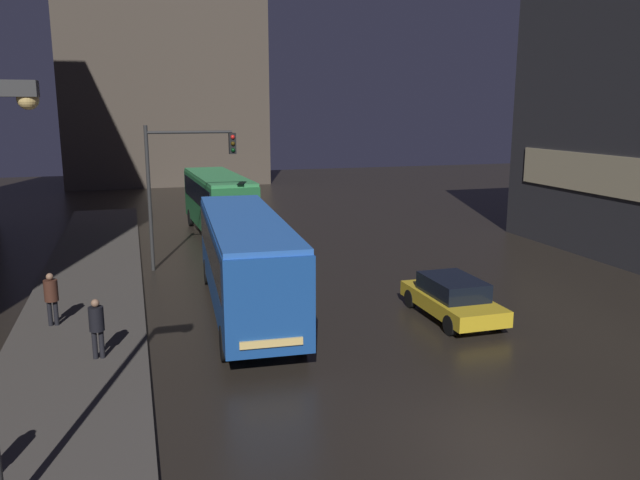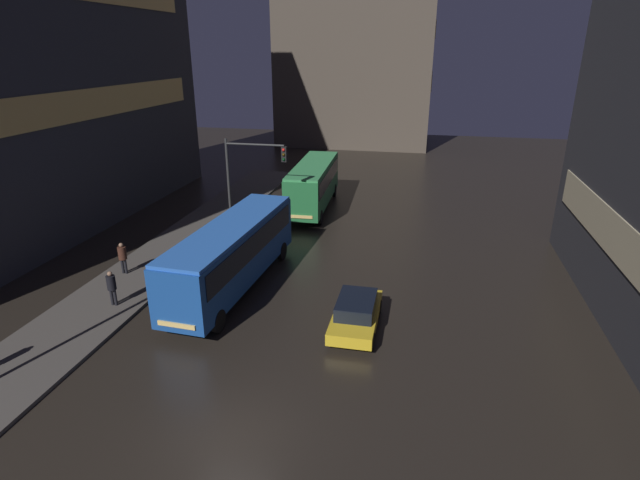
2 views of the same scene
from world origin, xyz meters
name	(u,v)px [view 2 (image 2 of 2)]	position (x,y,z in m)	size (l,w,h in m)	color
ground_plane	(229,441)	(0.00, 0.00, 0.00)	(120.00, 120.00, 0.00)	black
sidewalk_left	(139,276)	(-9.00, 10.00, 0.07)	(4.00, 48.00, 0.15)	#47423D
building_left_tower	(2,43)	(-20.11, 16.24, 11.49)	(10.07, 29.79, 22.99)	#2D2D33
building_far_backdrop	(357,61)	(-3.74, 52.59, 9.69)	(18.07, 12.00, 19.38)	#4C4238
bus_near	(233,249)	(-3.63, 9.94, 2.06)	(3.00, 10.99, 3.34)	#194793
bus_far	(313,181)	(-2.70, 23.64, 2.07)	(2.81, 9.92, 3.37)	#236B38
car_taxi	(356,312)	(2.84, 7.41, 0.72)	(1.88, 4.29, 1.39)	gold
pedestrian_near	(112,285)	(-8.30, 6.80, 1.16)	(0.42, 0.42, 1.69)	black
pedestrian_far	(122,255)	(-9.78, 10.02, 1.18)	(0.59, 0.59, 1.71)	black
traffic_light_main	(248,172)	(-5.16, 16.83, 4.24)	(3.83, 0.35, 6.20)	#2D2D2D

